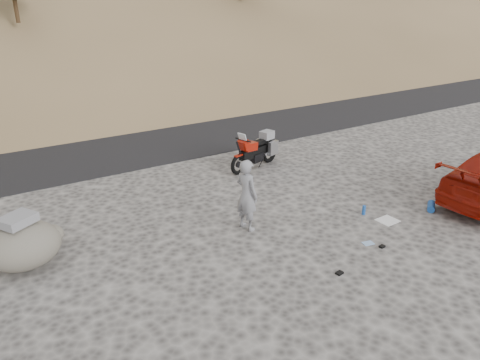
{
  "coord_description": "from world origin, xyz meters",
  "views": [
    {
      "loc": [
        -7.07,
        -8.41,
        5.5
      ],
      "look_at": [
        -1.22,
        0.93,
        1.0
      ],
      "focal_mm": 35.0,
      "sensor_mm": 36.0,
      "label": 1
    }
  ],
  "objects": [
    {
      "name": "motorcycle",
      "position": [
        1.16,
        3.69,
        0.58
      ],
      "size": [
        2.22,
        1.02,
        1.35
      ],
      "rotation": [
        0.0,
        0.0,
        0.28
      ],
      "color": "black",
      "rests_on": "ground"
    },
    {
      "name": "gear_blue_mat",
      "position": [
        3.32,
        -1.51,
        0.1
      ],
      "size": [
        0.5,
        0.43,
        0.19
      ],
      "primitive_type": "cylinder",
      "rotation": [
        0.0,
        1.57,
        0.62
      ],
      "color": "#1B4DA4",
      "rests_on": "ground"
    },
    {
      "name": "small_rock",
      "position": [
        -5.8,
        2.02,
        0.23
      ],
      "size": [
        0.81,
        0.74,
        0.46
      ],
      "rotation": [
        0.0,
        0.0,
        -0.07
      ],
      "color": "#5F5951",
      "rests_on": "ground"
    },
    {
      "name": "gear_blue_cloth",
      "position": [
        0.54,
        -1.91,
        0.01
      ],
      "size": [
        0.3,
        0.24,
        0.01
      ],
      "primitive_type": "cube",
      "rotation": [
        0.0,
        0.0,
        -0.23
      ],
      "color": "#8CAED8",
      "rests_on": "ground"
    },
    {
      "name": "man",
      "position": [
        -1.46,
        0.25,
        0.0
      ],
      "size": [
        0.56,
        0.73,
        1.8
      ],
      "primitive_type": "imported",
      "rotation": [
        0.0,
        0.0,
        1.78
      ],
      "color": "gray",
      "rests_on": "ground"
    },
    {
      "name": "ground",
      "position": [
        0.0,
        0.0,
        0.0
      ],
      "size": [
        140.0,
        140.0,
        0.0
      ],
      "primitive_type": "plane",
      "color": "#3E3B39",
      "rests_on": "ground"
    },
    {
      "name": "boulder",
      "position": [
        -6.4,
        1.29,
        0.52
      ],
      "size": [
        1.91,
        1.77,
        1.2
      ],
      "rotation": [
        0.0,
        0.0,
        0.33
      ],
      "color": "#5F5951",
      "rests_on": "ground"
    },
    {
      "name": "gear_glove_a",
      "position": [
        -0.91,
        -2.49,
        0.02
      ],
      "size": [
        0.17,
        0.13,
        0.04
      ],
      "primitive_type": "cube",
      "rotation": [
        0.0,
        0.0,
        0.15
      ],
      "color": "black",
      "rests_on": "ground"
    },
    {
      "name": "gear_bottle",
      "position": [
        1.57,
        -0.76,
        0.13
      ],
      "size": [
        0.11,
        0.11,
        0.25
      ],
      "primitive_type": "cylinder",
      "rotation": [
        0.0,
        0.0,
        -0.24
      ],
      "color": "#1B4DA4",
      "rests_on": "ground"
    },
    {
      "name": "road",
      "position": [
        0.0,
        9.0,
        0.0
      ],
      "size": [
        120.0,
        7.0,
        0.05
      ],
      "primitive_type": "cube",
      "color": "black",
      "rests_on": "ground"
    },
    {
      "name": "gear_funnel",
      "position": [
        3.84,
        -1.6,
        0.1
      ],
      "size": [
        0.2,
        0.2,
        0.21
      ],
      "primitive_type": "cone",
      "rotation": [
        0.0,
        0.0,
        0.34
      ],
      "color": "red",
      "rests_on": "ground"
    },
    {
      "name": "gear_white_cloth",
      "position": [
        1.82,
        -1.35,
        0.01
      ],
      "size": [
        0.52,
        0.47,
        0.02
      ],
      "primitive_type": "cube",
      "rotation": [
        0.0,
        0.0,
        0.04
      ],
      "color": "white",
      "rests_on": "ground"
    },
    {
      "name": "gear_glove_b",
      "position": [
        0.68,
        -2.2,
        0.02
      ],
      "size": [
        0.15,
        0.12,
        0.04
      ],
      "primitive_type": "cube",
      "rotation": [
        0.0,
        0.0,
        0.13
      ],
      "color": "black",
      "rests_on": "ground"
    }
  ]
}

